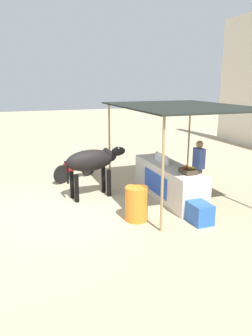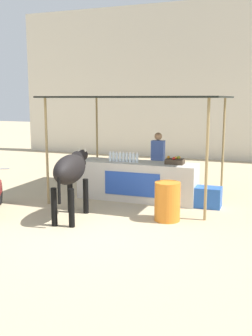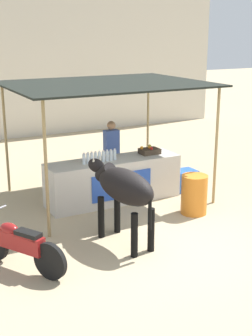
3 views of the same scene
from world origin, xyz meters
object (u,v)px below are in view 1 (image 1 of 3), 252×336
fruit_crate (188,171)px  motorcycle_parked (76,167)px  water_barrel (136,204)px  stall_counter (168,181)px  cooler_box (200,213)px  cow (92,162)px  vendor_behind_counter (198,169)px

fruit_crate → motorcycle_parked: 4.26m
water_barrel → motorcycle_parked: (-3.84, -0.65, 0.02)m
stall_counter → water_barrel: bearing=-51.2°
stall_counter → fruit_crate: fruit_crate is taller
cooler_box → cow: (-2.60, -1.89, 0.79)m
stall_counter → cow: 2.21m
stall_counter → cow: bearing=-111.9°
fruit_crate → cooler_box: (0.85, -0.16, -0.79)m
fruit_crate → cow: 2.69m
cow → water_barrel: bearing=16.0°
fruit_crate → vendor_behind_counter: size_ratio=0.27×
fruit_crate → motorcycle_parked: (-3.64, -2.14, -0.60)m
vendor_behind_counter → water_barrel: size_ratio=2.01×
cooler_box → vendor_behind_counter: bearing=150.1°
fruit_crate → cooler_box: 1.17m
stall_counter → cow: (-0.80, -1.99, 0.55)m
cooler_box → motorcycle_parked: (-4.49, -1.98, 0.19)m
stall_counter → vendor_behind_counter: (0.32, 0.75, 0.37)m
fruit_crate → cow: cow is taller
stall_counter → water_barrel: (1.15, -1.43, -0.07)m
cow → motorcycle_parked: (-1.89, -0.09, -0.60)m
vendor_behind_counter → water_barrel: (0.82, -2.18, -0.44)m
vendor_behind_counter → cooler_box: 1.81m
vendor_behind_counter → fruit_crate: bearing=-48.1°
motorcycle_parked → vendor_behind_counter: bearing=43.2°
water_barrel → cow: bearing=-164.0°
stall_counter → fruit_crate: 1.10m
fruit_crate → vendor_behind_counter: 0.95m
motorcycle_parked → fruit_crate: bearing=30.5°
water_barrel → motorcycle_parked: 3.89m
vendor_behind_counter → cow: 2.97m
water_barrel → motorcycle_parked: size_ratio=0.52×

